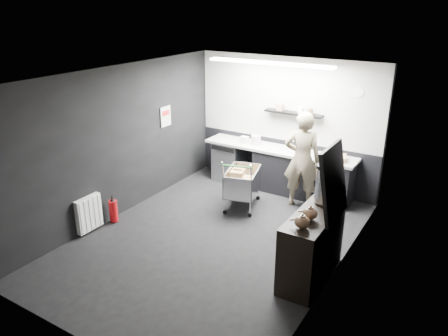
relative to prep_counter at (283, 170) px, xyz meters
The scene contains 22 objects.
floor 2.47m from the prep_counter, 93.20° to the right, with size 5.50×5.50×0.00m, color black.
ceiling 3.30m from the prep_counter, 93.20° to the right, with size 5.50×5.50×0.00m, color white.
wall_back 0.96m from the prep_counter, 112.30° to the left, with size 5.50×5.50×0.00m, color black.
wall_front 5.25m from the prep_counter, 91.50° to the right, with size 5.50×5.50×0.00m, color black.
wall_left 3.35m from the prep_counter, 131.43° to the right, with size 5.50×5.50×0.00m, color black.
wall_right 3.18m from the prep_counter, 52.38° to the right, with size 5.50×5.50×0.00m, color black.
kitchen_wall_panel 1.43m from the prep_counter, 113.58° to the left, with size 3.95×0.02×1.70m, color beige.
dado_panel 0.34m from the prep_counter, 113.58° to the left, with size 3.95×0.02×1.00m, color black.
floating_shelf 1.18m from the prep_counter, 72.13° to the left, with size 1.20×0.22×0.04m, color black.
wall_clock 2.13m from the prep_counter, 13.36° to the left, with size 0.20×0.20×0.03m, color white.
poster 2.63m from the prep_counter, 152.11° to the right, with size 0.02×0.30×0.40m, color silver.
poster_red_band 2.66m from the prep_counter, 152.05° to the right, with size 0.01×0.22×0.10m, color red.
radiator 3.92m from the prep_counter, 122.01° to the right, with size 0.10×0.50×0.60m, color white.
ceiling_strip 2.29m from the prep_counter, 103.37° to the right, with size 2.40×0.20×0.04m, color white.
prep_counter is the anchor object (origin of this frame).
person 0.86m from the prep_counter, 38.80° to the right, with size 0.68×0.45×1.86m, color #BBB394.
shopping_cart 1.16m from the prep_counter, 107.67° to the right, with size 0.79×1.07×1.02m.
sideboard 3.02m from the prep_counter, 57.75° to the right, with size 0.57×1.33×1.99m.
fire_extinguisher 3.48m from the prep_counter, 124.85° to the right, with size 0.15×0.15×0.49m.
cardboard_box 1.15m from the prep_counter, ahead, with size 0.44×0.33×0.09m, color #A17956.
pink_tub 0.85m from the prep_counter, behind, with size 0.19×0.19×0.19m, color beige.
white_container 1.03m from the prep_counter, behind, with size 0.16×0.12×0.14m, color white.
Camera 1 is at (3.47, -5.32, 3.72)m, focal length 35.00 mm.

